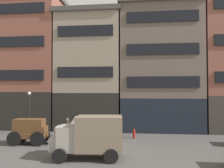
% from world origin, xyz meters
% --- Properties ---
extents(ground_plane, '(120.00, 120.00, 0.00)m').
position_xyz_m(ground_plane, '(0.00, 0.00, 0.00)').
color(ground_plane, '#4C4947').
extents(building_far_left, '(10.16, 5.50, 15.24)m').
position_xyz_m(building_far_left, '(-11.48, 10.08, 7.67)').
color(building_far_left, black).
rests_on(building_far_left, ground_plane).
extents(building_center_left, '(7.37, 5.50, 12.98)m').
position_xyz_m(building_center_left, '(-3.07, 10.08, 6.54)').
color(building_center_left, black).
rests_on(building_center_left, ground_plane).
extents(building_center_right, '(8.86, 5.50, 13.68)m').
position_xyz_m(building_center_right, '(4.70, 10.08, 6.89)').
color(building_center_right, black).
rests_on(building_center_right, ground_plane).
extents(cargo_wagon, '(3.00, 1.71, 1.98)m').
position_xyz_m(cargo_wagon, '(-6.22, 2.11, 1.15)').
color(cargo_wagon, brown).
rests_on(cargo_wagon, ground_plane).
extents(draft_horse, '(2.35, 0.72, 2.30)m').
position_xyz_m(draft_horse, '(-3.27, 2.12, 1.27)').
color(draft_horse, beige).
rests_on(draft_horse, ground_plane).
extents(delivery_truck_near, '(4.49, 2.47, 2.62)m').
position_xyz_m(delivery_truck_near, '(-0.73, -1.14, 1.42)').
color(delivery_truck_near, gray).
rests_on(delivery_truck_near, ground_plane).
extents(pedestrian_officer, '(0.49, 0.49, 1.79)m').
position_xyz_m(pedestrian_officer, '(-4.13, 5.15, 0.98)').
color(pedestrian_officer, '#38332D').
rests_on(pedestrian_officer, ground_plane).
extents(streetlamp_curbside, '(0.32, 0.32, 4.12)m').
position_xyz_m(streetlamp_curbside, '(-8.07, 5.70, 2.67)').
color(streetlamp_curbside, black).
rests_on(streetlamp_curbside, ground_plane).
extents(fire_hydrant_curbside, '(0.24, 0.24, 0.83)m').
position_xyz_m(fire_hydrant_curbside, '(1.92, 5.23, 0.43)').
color(fire_hydrant_curbside, maroon).
rests_on(fire_hydrant_curbside, ground_plane).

